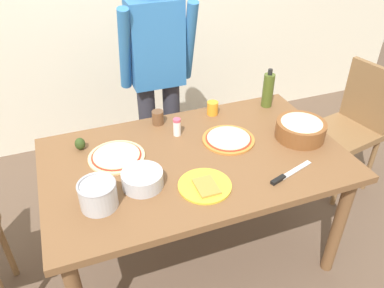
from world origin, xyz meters
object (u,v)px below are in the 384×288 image
(cup_orange, at_px, (213,108))
(salt_shaker, at_px, (177,127))
(pizza_cooked_on_tray, at_px, (228,139))
(cup_small_brown, at_px, (158,118))
(dining_table, at_px, (195,170))
(olive_oil_bottle, at_px, (268,90))
(mixing_bowl_steel, at_px, (142,179))
(avocado, at_px, (80,144))
(chef_knife, at_px, (287,175))
(popcorn_bowl, at_px, (301,128))
(plate_with_slice, at_px, (205,186))
(steel_pot, at_px, (98,194))
(person_cook, at_px, (157,71))
(chair_wooden_right, at_px, (353,122))
(pizza_raw_on_board, at_px, (117,156))

(cup_orange, relative_size, salt_shaker, 0.80)
(pizza_cooked_on_tray, bearing_deg, cup_small_brown, 135.61)
(dining_table, height_order, olive_oil_bottle, olive_oil_bottle)
(mixing_bowl_steel, bearing_deg, avocado, 120.14)
(dining_table, relative_size, avocado, 22.86)
(cup_orange, bearing_deg, chef_knife, -81.51)
(popcorn_bowl, xyz_separation_m, avocado, (-1.19, 0.32, -0.03))
(salt_shaker, bearing_deg, cup_orange, 27.55)
(plate_with_slice, relative_size, cup_small_brown, 3.06)
(salt_shaker, bearing_deg, olive_oil_bottle, 10.76)
(popcorn_bowl, distance_m, salt_shaker, 0.70)
(steel_pot, height_order, cup_orange, steel_pot)
(person_cook, relative_size, chair_wooden_right, 1.71)
(chef_knife, relative_size, avocado, 4.05)
(olive_oil_bottle, bearing_deg, chair_wooden_right, -8.03)
(steel_pot, distance_m, salt_shaker, 0.67)
(salt_shaker, relative_size, avocado, 1.51)
(chair_wooden_right, relative_size, cup_small_brown, 11.18)
(mixing_bowl_steel, height_order, steel_pot, steel_pot)
(pizza_cooked_on_tray, height_order, plate_with_slice, plate_with_slice)
(person_cook, xyz_separation_m, mixing_bowl_steel, (-0.34, -0.89, -0.14))
(cup_small_brown, distance_m, avocado, 0.49)
(popcorn_bowl, relative_size, cup_small_brown, 3.29)
(chair_wooden_right, distance_m, cup_small_brown, 1.44)
(steel_pot, bearing_deg, salt_shaker, 39.83)
(person_cook, height_order, steel_pot, person_cook)
(dining_table, bearing_deg, avocado, 152.97)
(plate_with_slice, distance_m, steel_pot, 0.50)
(salt_shaker, bearing_deg, dining_table, -84.79)
(person_cook, bearing_deg, avocado, -141.18)
(mixing_bowl_steel, relative_size, chef_knife, 0.70)
(pizza_cooked_on_tray, bearing_deg, pizza_raw_on_board, 174.65)
(chair_wooden_right, bearing_deg, steel_pot, -166.09)
(dining_table, height_order, salt_shaker, salt_shaker)
(pizza_cooked_on_tray, height_order, mixing_bowl_steel, mixing_bowl_steel)
(pizza_raw_on_board, relative_size, steel_pot, 1.73)
(chair_wooden_right, bearing_deg, person_cook, 159.33)
(salt_shaker, distance_m, chef_knife, 0.68)
(plate_with_slice, height_order, popcorn_bowl, popcorn_bowl)
(plate_with_slice, bearing_deg, salt_shaker, 87.28)
(chair_wooden_right, xyz_separation_m, mixing_bowl_steel, (-1.64, -0.40, 0.26))
(cup_orange, xyz_separation_m, avocado, (-0.83, -0.10, -0.01))
(cup_orange, xyz_separation_m, salt_shaker, (-0.29, -0.15, 0.01))
(chair_wooden_right, relative_size, plate_with_slice, 3.65)
(popcorn_bowl, bearing_deg, olive_oil_bottle, 88.57)
(chef_knife, height_order, avocado, avocado)
(steel_pot, xyz_separation_m, salt_shaker, (0.52, 0.43, -0.01))
(cup_orange, bearing_deg, cup_small_brown, 178.57)
(steel_pot, bearing_deg, chef_knife, -7.42)
(mixing_bowl_steel, distance_m, olive_oil_bottle, 1.08)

